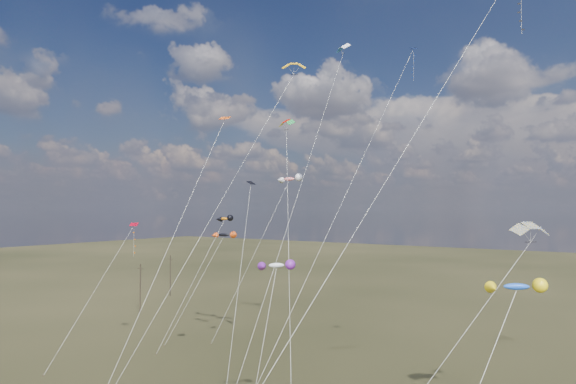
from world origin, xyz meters
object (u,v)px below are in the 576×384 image
Objects in this scene: utility_pole_far at (170,275)px; diamond_black_high at (506,17)px; novelty_black_orange at (223,235)px; parafoil_yellow at (293,65)px; utility_pole_near at (140,288)px.

utility_pole_far is 78.38m from diamond_black_high.
utility_pole_far is 0.57× the size of novelty_black_orange.
parafoil_yellow reaches higher than novelty_black_orange.
utility_pole_near is at bearing 168.42° from diamond_black_high.
utility_pole_far is 0.21× the size of diamond_black_high.
utility_pole_near is 49.39m from parafoil_yellow.
diamond_black_high is 45.41m from novelty_black_orange.
novelty_black_orange is (28.22, -16.16, 9.39)m from utility_pole_far.
utility_pole_near is 0.24× the size of parafoil_yellow.
parafoil_yellow is (46.62, -25.97, 28.37)m from utility_pole_far.
novelty_black_orange is at bearing -29.80° from utility_pole_far.
novelty_black_orange is (20.22, -2.16, 9.39)m from utility_pole_near.
diamond_black_high is at bearing -21.15° from utility_pole_far.
utility_pole_far is at bearing 150.20° from novelty_black_orange.
diamond_black_high is (59.93, -12.28, 28.96)m from utility_pole_near.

